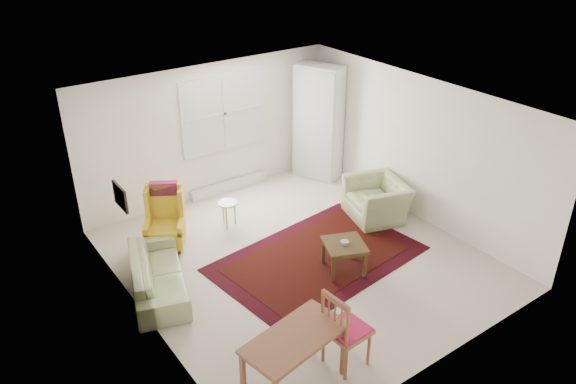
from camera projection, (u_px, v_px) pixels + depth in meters
room at (292, 182)px, 8.38m from camera, size 5.04×5.54×2.51m
rug at (317, 258)px, 8.78m from camera, size 3.36×2.37×0.03m
sofa at (157, 268)px, 7.95m from camera, size 1.24×1.94×0.73m
armchair at (377, 196)px, 9.78m from camera, size 1.17×1.26×0.81m
wingback_chair at (164, 219)px, 8.86m from camera, size 0.84×0.85×1.04m
coffee_table at (344, 257)px, 8.41m from camera, size 0.77×0.77×0.48m
stool at (228, 214)px, 9.60m from camera, size 0.41×0.41×0.45m
cabinet at (318, 123)px, 10.95m from camera, size 0.79×1.02×2.27m
desk at (295, 362)px, 6.30m from camera, size 1.30×0.81×0.77m
desk_chair at (347, 328)px, 6.57m from camera, size 0.50×0.50×1.08m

